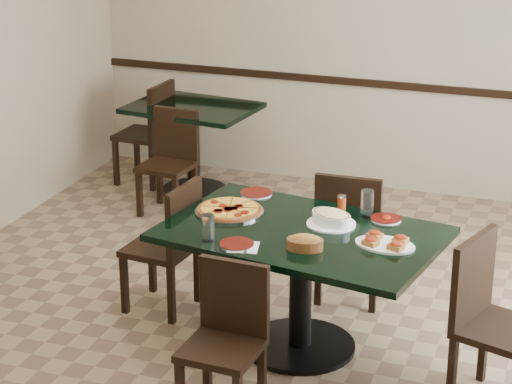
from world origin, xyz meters
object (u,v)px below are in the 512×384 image
(chair_far, at_px, (350,230))
(pepperoni_pizza, at_px, (229,210))
(main_table, at_px, (301,260))
(back_chair_near, at_px, (171,156))
(back_table, at_px, (193,132))
(back_chair_left, at_px, (151,128))
(bruschetta_platter, at_px, (385,242))
(chair_near, at_px, (227,332))
(chair_right, at_px, (490,313))
(bread_basket, at_px, (305,243))
(chair_left, at_px, (171,240))
(lasagna_casserole, at_px, (331,218))

(chair_far, relative_size, pepperoni_pizza, 2.18)
(main_table, bearing_deg, chair_far, 90.08)
(main_table, relative_size, back_chair_near, 2.05)
(back_table, bearing_deg, back_chair_left, 174.98)
(bruschetta_platter, bearing_deg, back_chair_left, 145.02)
(chair_far, distance_m, chair_near, 1.46)
(chair_right, relative_size, bruschetta_platter, 2.51)
(bread_basket, bearing_deg, bruschetta_platter, 15.81)
(chair_near, bearing_deg, chair_far, 82.10)
(chair_far, bearing_deg, bruschetta_platter, 115.18)
(back_chair_left, bearing_deg, chair_right, 54.96)
(pepperoni_pizza, bearing_deg, back_chair_near, 124.42)
(chair_left, distance_m, pepperoni_pizza, 0.52)
(back_table, relative_size, chair_left, 1.27)
(chair_right, relative_size, back_chair_left, 1.05)
(pepperoni_pizza, bearing_deg, chair_far, 43.07)
(chair_left, bearing_deg, back_chair_left, -146.23)
(back_table, bearing_deg, chair_right, -35.46)
(chair_near, height_order, back_chair_near, back_chair_near)
(chair_far, distance_m, back_chair_left, 2.73)
(chair_left, xyz_separation_m, back_chair_left, (-1.15, 2.14, 0.02))
(chair_left, bearing_deg, chair_near, 43.64)
(chair_near, bearing_deg, lasagna_casserole, 74.44)
(back_table, height_order, chair_near, chair_near)
(chair_near, height_order, bread_basket, bread_basket)
(pepperoni_pizza, distance_m, lasagna_casserole, 0.62)
(pepperoni_pizza, relative_size, bruschetta_platter, 1.11)
(main_table, height_order, bruschetta_platter, bruschetta_platter)
(back_chair_left, xyz_separation_m, pepperoni_pizza, (1.57, -2.21, 0.27))
(main_table, relative_size, bread_basket, 7.61)
(chair_left, distance_m, back_chair_left, 2.42)
(chair_far, xyz_separation_m, back_chair_near, (-1.75, 1.12, -0.05))
(main_table, xyz_separation_m, bread_basket, (0.09, -0.25, 0.22))
(chair_near, bearing_deg, pepperoni_pizza, 113.32)
(chair_right, bearing_deg, main_table, 97.13)
(main_table, distance_m, bread_basket, 0.34)
(pepperoni_pizza, bearing_deg, chair_left, 169.44)
(back_chair_left, bearing_deg, main_table, 45.28)
(back_chair_near, relative_size, pepperoni_pizza, 2.00)
(chair_near, height_order, pepperoni_pizza, chair_near)
(chair_right, height_order, pepperoni_pizza, chair_right)
(back_chair_left, bearing_deg, chair_far, 56.68)
(main_table, distance_m, chair_left, 0.94)
(chair_right, height_order, back_chair_left, chair_right)
(back_table, xyz_separation_m, pepperoni_pizza, (1.15, -2.13, 0.24))
(main_table, distance_m, back_chair_near, 2.45)
(bread_basket, bearing_deg, chair_right, -7.86)
(chair_near, distance_m, bread_basket, 0.66)
(chair_far, height_order, back_chair_left, chair_far)
(pepperoni_pizza, xyz_separation_m, bruschetta_platter, (0.98, -0.18, 0.01))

